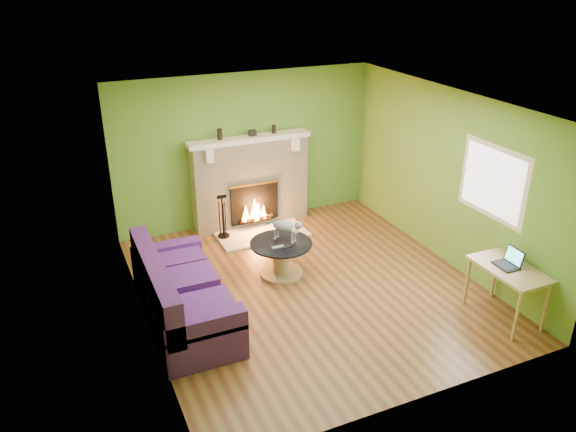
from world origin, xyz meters
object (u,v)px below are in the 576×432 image
at_px(coffee_table, 281,256).
at_px(desk, 509,274).
at_px(cat, 285,229).
at_px(sofa, 180,297).

relative_size(coffee_table, desk, 0.92).
height_order(desk, cat, cat).
xyz_separation_m(sofa, cat, (1.72, 0.65, 0.33)).
distance_m(desk, cat, 3.05).
bearing_deg(sofa, desk, -22.53).
height_order(coffee_table, cat, cat).
relative_size(sofa, cat, 3.64).
bearing_deg(desk, coffee_table, 134.92).
bearing_deg(cat, desk, -83.38).
distance_m(sofa, desk, 4.13).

